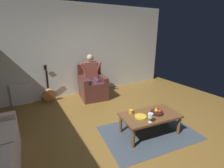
% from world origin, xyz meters
% --- Properties ---
extents(ground_plane, '(7.03, 7.03, 0.00)m').
position_xyz_m(ground_plane, '(0.00, 0.00, 0.00)').
color(ground_plane, brown).
extents(wall_back, '(6.26, 0.06, 2.70)m').
position_xyz_m(wall_back, '(0.00, -2.65, 1.35)').
color(wall_back, silver).
rests_on(wall_back, ground).
extents(rug, '(1.95, 1.42, 0.01)m').
position_xyz_m(rug, '(-0.34, 0.17, 0.00)').
color(rug, '#39434F').
rests_on(rug, ground).
extents(armchair, '(0.81, 0.91, 0.98)m').
position_xyz_m(armchair, '(-0.14, -2.09, 0.34)').
color(armchair, '#4F2823').
rests_on(armchair, ground).
extents(person_seated, '(0.66, 0.60, 1.28)m').
position_xyz_m(person_seated, '(-0.14, -2.12, 0.69)').
color(person_seated, brown).
rests_on(person_seated, ground).
extents(coffee_table, '(1.18, 0.74, 0.41)m').
position_xyz_m(coffee_table, '(-0.34, 0.17, 0.35)').
color(coffee_table, brown).
rests_on(coffee_table, ground).
extents(guitar, '(0.37, 0.23, 1.04)m').
position_xyz_m(guitar, '(1.05, -2.44, 0.22)').
color(guitar, '#B77544').
rests_on(guitar, ground).
extents(radiator, '(0.51, 0.06, 0.59)m').
position_xyz_m(radiator, '(1.73, -2.58, 0.29)').
color(radiator, white).
rests_on(radiator, ground).
extents(wine_glass_near, '(0.09, 0.09, 0.17)m').
position_xyz_m(wine_glass_near, '(-0.15, 0.37, 0.53)').
color(wine_glass_near, silver).
rests_on(wine_glass_near, coffee_table).
extents(fruit_bowl, '(0.24, 0.24, 0.11)m').
position_xyz_m(fruit_bowl, '(-0.47, 0.20, 0.44)').
color(fruit_bowl, black).
rests_on(fruit_bowl, coffee_table).
extents(decorative_dish, '(0.22, 0.22, 0.02)m').
position_xyz_m(decorative_dish, '(-0.12, 0.15, 0.42)').
color(decorative_dish, gold).
rests_on(decorative_dish, coffee_table).
extents(candle_jar, '(0.08, 0.08, 0.07)m').
position_xyz_m(candle_jar, '(-0.05, -0.06, 0.44)').
color(candle_jar, gold).
rests_on(candle_jar, coffee_table).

